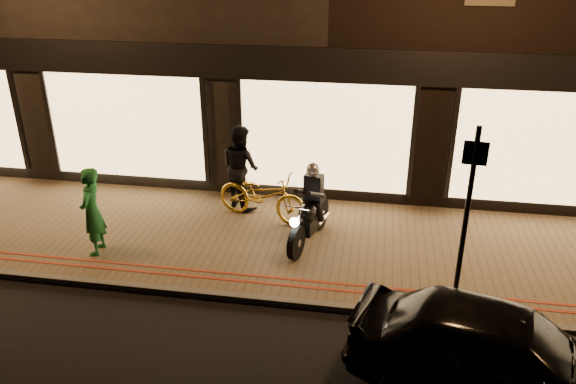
% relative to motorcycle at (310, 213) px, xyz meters
% --- Properties ---
extents(ground, '(90.00, 90.00, 0.00)m').
position_rel_motorcycle_xyz_m(ground, '(0.05, -2.05, -0.73)').
color(ground, black).
rests_on(ground, ground).
extents(sidewalk, '(50.00, 4.00, 0.12)m').
position_rel_motorcycle_xyz_m(sidewalk, '(0.05, -0.05, -0.67)').
color(sidewalk, brown).
rests_on(sidewalk, ground).
extents(kerb_stone, '(50.00, 0.14, 0.12)m').
position_rel_motorcycle_xyz_m(kerb_stone, '(0.05, -2.00, -0.67)').
color(kerb_stone, '#59544C').
rests_on(kerb_stone, ground).
extents(red_kerb_lines, '(50.00, 0.26, 0.01)m').
position_rel_motorcycle_xyz_m(red_kerb_lines, '(0.05, -1.50, -0.61)').
color(red_kerb_lines, maroon).
rests_on(red_kerb_lines, sidewalk).
extents(motorcycle, '(0.74, 1.91, 1.59)m').
position_rel_motorcycle_xyz_m(motorcycle, '(0.00, 0.00, 0.00)').
color(motorcycle, black).
rests_on(motorcycle, sidewalk).
extents(sign_post, '(0.35, 0.09, 3.00)m').
position_rel_motorcycle_xyz_m(sign_post, '(2.56, -1.70, 1.06)').
color(sign_post, black).
rests_on(sign_post, sidewalk).
extents(bicycle_gold, '(2.16, 1.27, 1.07)m').
position_rel_motorcycle_xyz_m(bicycle_gold, '(-1.09, 0.79, -0.08)').
color(bicycle_gold, gold).
rests_on(bicycle_gold, sidewalk).
extents(person_green, '(0.48, 0.66, 1.68)m').
position_rel_motorcycle_xyz_m(person_green, '(-3.87, -1.06, 0.23)').
color(person_green, '#1F7734').
rests_on(person_green, sidewalk).
extents(person_dark, '(1.13, 1.11, 1.84)m').
position_rel_motorcycle_xyz_m(person_dark, '(-1.68, 1.33, 0.31)').
color(person_dark, black).
rests_on(person_dark, sidewalk).
extents(parked_car, '(4.15, 2.50, 1.32)m').
position_rel_motorcycle_xyz_m(parked_car, '(2.90, -3.45, -0.07)').
color(parked_car, black).
rests_on(parked_car, ground).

